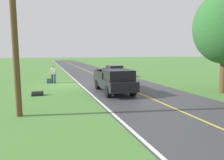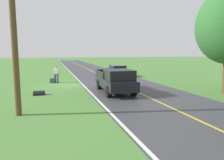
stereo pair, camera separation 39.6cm
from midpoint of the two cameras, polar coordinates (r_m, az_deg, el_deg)
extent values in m
plane|color=#4C7F38|center=(19.91, -12.89, -1.31)|extent=(200.00, 200.00, 0.00)
cube|color=#3D3D42|center=(20.87, 0.11, -0.71)|extent=(7.38, 120.00, 0.00)
cube|color=silver|center=(20.05, -9.46, -1.15)|extent=(0.16, 117.60, 0.00)
cube|color=gold|center=(20.86, 0.11, -0.70)|extent=(0.14, 117.60, 0.00)
cylinder|color=navy|center=(21.28, -16.07, 0.35)|extent=(0.18, 0.18, 0.88)
cylinder|color=navy|center=(21.49, -16.74, 0.39)|extent=(0.18, 0.18, 0.88)
cube|color=white|center=(21.31, -16.48, 2.32)|extent=(0.42, 0.29, 0.58)
sphere|color=tan|center=(21.28, -16.52, 3.40)|extent=(0.23, 0.23, 0.23)
sphere|color=#4C564C|center=(21.27, -16.53, 3.60)|extent=(0.20, 0.20, 0.20)
cube|color=#234C2D|center=(21.51, -16.55, 2.44)|extent=(0.34, 0.23, 0.44)
cylinder|color=tan|center=(21.33, -15.77, 2.05)|extent=(0.10, 0.10, 0.58)
cylinder|color=tan|center=(21.27, -17.16, 1.98)|extent=(0.10, 0.10, 0.58)
cube|color=#384C56|center=(21.32, -17.49, -0.25)|extent=(0.48, 0.24, 0.47)
cube|color=black|center=(15.87, -0.37, -0.65)|extent=(2.15, 5.45, 0.70)
cube|color=black|center=(14.65, 0.93, 1.45)|extent=(1.90, 2.21, 0.72)
cube|color=black|center=(14.65, 0.93, 1.73)|extent=(1.72, 1.34, 0.43)
cube|color=black|center=(17.10, 1.64, 1.90)|extent=(0.18, 3.03, 0.45)
cube|color=black|center=(16.61, -4.53, 1.70)|extent=(0.18, 3.03, 0.45)
cube|color=black|center=(18.29, -2.64, 2.27)|extent=(1.84, 0.15, 0.45)
cylinder|color=black|center=(14.58, 4.97, -2.82)|extent=(0.32, 0.81, 0.80)
cylinder|color=black|center=(14.03, -1.90, -3.21)|extent=(0.32, 0.81, 0.80)
cylinder|color=black|center=(17.65, 1.03, -0.95)|extent=(0.32, 0.81, 0.80)
cylinder|color=black|center=(17.20, -4.69, -1.20)|extent=(0.32, 0.81, 0.80)
cylinder|color=brown|center=(17.42, 27.84, 1.52)|extent=(0.51, 0.51, 2.90)
cube|color=black|center=(26.46, 0.07, 2.47)|extent=(2.00, 4.46, 0.62)
cube|color=black|center=(26.23, 0.19, 3.61)|extent=(1.71, 2.43, 0.46)
cylinder|color=black|center=(27.62, -2.43, 2.04)|extent=(0.26, 0.67, 0.66)
cylinder|color=black|center=(28.07, 0.92, 2.14)|extent=(0.26, 0.67, 0.66)
cylinder|color=black|center=(24.92, -0.90, 1.43)|extent=(0.26, 0.67, 0.66)
cylinder|color=black|center=(25.42, 2.78, 1.55)|extent=(0.26, 0.67, 0.66)
cylinder|color=brown|center=(10.70, -26.29, 10.60)|extent=(0.28, 0.28, 7.49)
cylinder|color=black|center=(15.72, -20.56, -4.00)|extent=(0.80, 0.60, 0.60)
camera|label=1|loc=(0.20, -90.89, -0.12)|focal=33.07mm
camera|label=2|loc=(0.20, 89.11, 0.12)|focal=33.07mm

